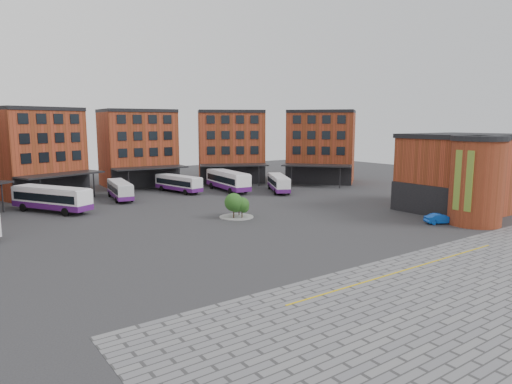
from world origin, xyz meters
TOP-DOWN VIEW (x-y plane):
  - ground at (0.00, 0.00)m, footprint 160.00×160.00m
  - paving_zone at (2.00, -22.00)m, footprint 50.00×22.00m
  - yellow_line at (2.00, -14.00)m, footprint 26.00×0.15m
  - main_building at (-4.77, 38.25)m, footprint 94.14×42.48m
  - east_building at (28.70, -3.06)m, footprint 17.40×15.40m
  - tree_island at (1.94, 11.61)m, footprint 4.40×4.40m
  - bus_b at (-16.58, 29.62)m, footprint 8.57×12.07m
  - bus_c at (-5.50, 34.32)m, footprint 3.92×10.50m
  - bus_d at (5.42, 35.88)m, footprint 4.50×10.72m
  - bus_e at (13.28, 32.17)m, footprint 4.27×12.83m
  - bus_f at (19.99, 26.03)m, footprint 7.04×10.24m
  - blue_car at (20.07, -5.45)m, footprint 3.93×2.91m

SIDE VIEW (x-z plane):
  - ground at x=0.00m, z-range 0.00..0.00m
  - paving_zone at x=2.00m, z-range 0.00..0.02m
  - yellow_line at x=2.00m, z-range 0.02..0.04m
  - blue_car at x=20.07m, z-range 0.00..1.24m
  - bus_c at x=-5.50m, z-range 0.12..3.01m
  - bus_f at x=19.99m, z-range 0.12..3.04m
  - bus_d at x=5.42m, z-range 0.12..3.07m
  - tree_island at x=1.94m, z-range 0.04..3.35m
  - bus_b at x=-16.58m, z-range 0.14..3.61m
  - bus_e at x=13.28m, z-range 0.15..3.70m
  - east_building at x=28.70m, z-range -0.01..10.59m
  - main_building at x=-4.77m, z-range -0.07..14.53m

